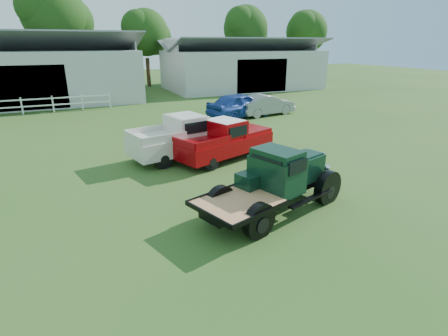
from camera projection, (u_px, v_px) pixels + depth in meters
name	position (u px, v px, depth m)	size (l,w,h in m)	color
ground	(234.00, 214.00, 10.40)	(120.00, 120.00, 0.00)	#456028
shed_left	(23.00, 68.00, 29.03)	(18.80, 10.20, 5.60)	#9E9E9E
shed_right	(242.00, 64.00, 38.08)	(16.80, 9.20, 5.20)	#9E9E9E
fence_rail	(5.00, 107.00, 24.25)	(14.20, 0.16, 1.20)	white
tree_b	(57.00, 33.00, 36.05)	(6.90, 6.90, 11.50)	#0B340A
tree_c	(146.00, 45.00, 39.10)	(5.40, 5.40, 9.00)	#0B340A
tree_d	(245.00, 41.00, 44.82)	(6.00, 6.00, 10.00)	#0B340A
tree_e	(306.00, 43.00, 46.28)	(5.70, 5.70, 9.50)	#0B340A
vintage_flatbed	(274.00, 181.00, 10.32)	(4.85, 1.92, 1.92)	black
red_pickup	(224.00, 139.00, 15.12)	(4.76, 1.83, 1.74)	#930509
white_pickup	(184.00, 137.00, 15.34)	(5.00, 1.94, 1.84)	beige
misc_car_blue	(241.00, 105.00, 23.70)	(1.96, 4.87, 1.66)	#1C3D95
misc_car_grey	(266.00, 105.00, 24.43)	(1.50, 4.32, 1.42)	gray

